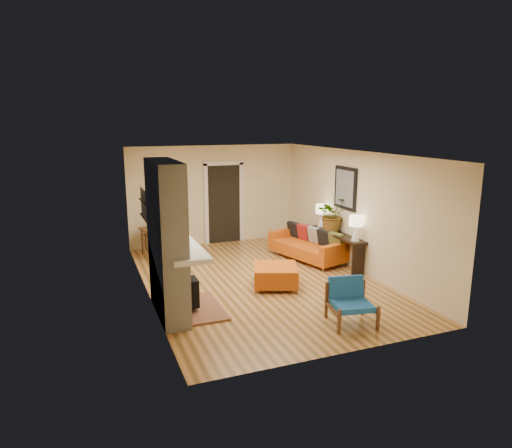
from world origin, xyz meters
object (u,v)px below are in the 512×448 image
object	(u,v)px
blue_chair	(350,299)
houseplant	(332,214)
console_table	(338,240)
lamp_far	(322,213)
sofa	(310,245)
dining_table	(160,234)
lamp_near	(356,225)
ottoman	(275,275)

from	to	relation	value
blue_chair	houseplant	size ratio (longest dim) A/B	1.00
console_table	lamp_far	bearing A→B (deg)	90.00
console_table	lamp_far	size ratio (longest dim) A/B	3.43
sofa	houseplant	world-z (taller)	houseplant
dining_table	lamp_far	size ratio (longest dim) A/B	2.90
dining_table	lamp_far	bearing A→B (deg)	-20.65
lamp_near	lamp_far	distance (m)	1.46
houseplant	dining_table	bearing A→B (deg)	152.83
sofa	houseplant	xyz separation A→B (m)	(0.38, -0.33, 0.79)
houseplant	ottoman	bearing A→B (deg)	-149.70
sofa	dining_table	size ratio (longest dim) A/B	1.33
blue_chair	dining_table	world-z (taller)	dining_table
dining_table	console_table	size ratio (longest dim) A/B	0.85
console_table	lamp_near	xyz separation A→B (m)	(0.00, -0.70, 0.49)
dining_table	console_table	distance (m)	4.24
sofa	console_table	xyz separation A→B (m)	(0.39, -0.60, 0.24)
ottoman	blue_chair	size ratio (longest dim) A/B	1.36
dining_table	console_table	world-z (taller)	dining_table
sofa	dining_table	xyz separation A→B (m)	(-3.26, 1.54, 0.20)
sofa	ottoman	world-z (taller)	sofa
sofa	blue_chair	bearing A→B (deg)	-107.25
blue_chair	lamp_near	size ratio (longest dim) A/B	1.47
blue_chair	lamp_far	xyz separation A→B (m)	(1.43, 3.51, 0.67)
sofa	blue_chair	distance (m)	3.50
lamp_near	houseplant	xyz separation A→B (m)	(-0.01, 0.97, 0.06)
dining_table	houseplant	xyz separation A→B (m)	(3.65, -1.87, 0.58)
ottoman	console_table	bearing A→B (deg)	23.85
sofa	lamp_near	world-z (taller)	lamp_near
sofa	lamp_near	bearing A→B (deg)	-73.07
blue_chair	houseplant	world-z (taller)	houseplant
ottoman	console_table	xyz separation A→B (m)	(1.91, 0.84, 0.33)
lamp_near	blue_chair	bearing A→B (deg)	-124.96
sofa	ottoman	bearing A→B (deg)	-136.45
lamp_far	houseplant	size ratio (longest dim) A/B	0.68
blue_chair	lamp_near	xyz separation A→B (m)	(1.43, 2.05, 0.67)
console_table	ottoman	bearing A→B (deg)	-156.15
lamp_near	lamp_far	world-z (taller)	same
ottoman	lamp_near	world-z (taller)	lamp_near
sofa	houseplant	bearing A→B (deg)	-40.69
ottoman	lamp_far	size ratio (longest dim) A/B	2.00
sofa	lamp_far	distance (m)	0.84
blue_chair	houseplant	distance (m)	3.41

